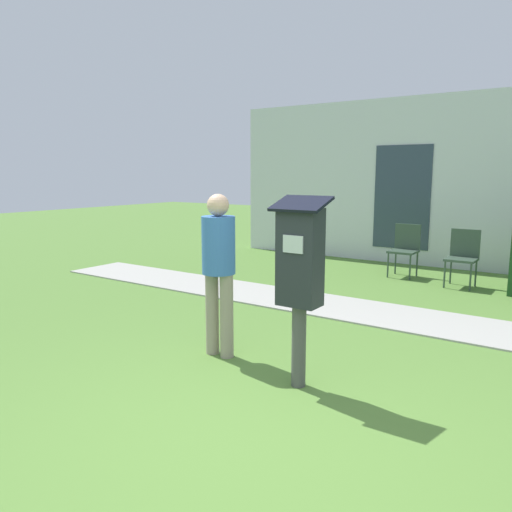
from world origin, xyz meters
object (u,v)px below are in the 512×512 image
outdoor_chair_middle (463,253)px  parking_meter (300,267)px  person_standing (219,262)px  outdoor_chair_left (405,246)px

outdoor_chair_middle → parking_meter: bearing=-116.6°
parking_meter → outdoor_chair_middle: 4.76m
person_standing → outdoor_chair_middle: 4.72m
person_standing → outdoor_chair_left: person_standing is taller
parking_meter → person_standing: 1.02m
outdoor_chair_middle → person_standing: bearing=-129.0°
parking_meter → person_standing: parking_meter is taller
parking_meter → outdoor_chair_middle: size_ratio=1.77×
person_standing → outdoor_chair_left: size_ratio=1.76×
parking_meter → outdoor_chair_left: parking_meter is taller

